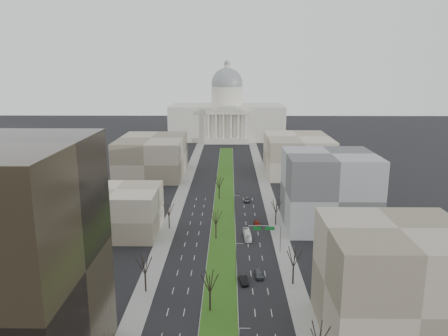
# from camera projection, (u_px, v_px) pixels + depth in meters

# --- Properties ---
(ground) EXTENTS (600.00, 600.00, 0.00)m
(ground) POSITION_uv_depth(u_px,v_px,m) (224.00, 199.00, 170.54)
(ground) COLOR black
(ground) RESTS_ON ground
(median) EXTENTS (8.00, 222.03, 0.20)m
(median) POSITION_uv_depth(u_px,v_px,m) (224.00, 200.00, 169.53)
(median) COLOR #999993
(median) RESTS_ON ground
(sidewalk_left) EXTENTS (5.00, 330.00, 0.15)m
(sidewalk_left) POSITION_uv_depth(u_px,v_px,m) (171.00, 221.00, 146.40)
(sidewalk_left) COLOR gray
(sidewalk_left) RESTS_ON ground
(sidewalk_right) EXTENTS (5.00, 330.00, 0.15)m
(sidewalk_right) POSITION_uv_depth(u_px,v_px,m) (276.00, 222.00, 145.95)
(sidewalk_right) COLOR gray
(sidewalk_right) RESTS_ON ground
(capitol) EXTENTS (80.00, 46.00, 55.00)m
(capitol) POSITION_uv_depth(u_px,v_px,m) (227.00, 116.00, 312.53)
(capitol) COLOR beige
(capitol) RESTS_ON ground
(building_beige_left) EXTENTS (26.00, 22.00, 14.00)m
(building_beige_left) POSITION_uv_depth(u_px,v_px,m) (117.00, 211.00, 135.29)
(building_beige_left) COLOR tan
(building_beige_left) RESTS_ON ground
(building_tan_right) EXTENTS (26.00, 24.00, 22.00)m
(building_tan_right) POSITION_uv_depth(u_px,v_px,m) (394.00, 283.00, 81.91)
(building_tan_right) COLOR gray
(building_tan_right) RESTS_ON ground
(building_grey_right) EXTENTS (28.00, 26.00, 24.00)m
(building_grey_right) POSITION_uv_depth(u_px,v_px,m) (329.00, 190.00, 140.11)
(building_grey_right) COLOR #57595C
(building_grey_right) RESTS_ON ground
(building_far_left) EXTENTS (30.00, 40.00, 18.00)m
(building_far_left) POSITION_uv_depth(u_px,v_px,m) (152.00, 156.00, 207.90)
(building_far_left) COLOR gray
(building_far_left) RESTS_ON ground
(building_far_right) EXTENTS (30.00, 40.00, 18.00)m
(building_far_right) POSITION_uv_depth(u_px,v_px,m) (297.00, 155.00, 211.87)
(building_far_right) COLOR tan
(building_far_right) RESTS_ON ground
(tree_left_mid) EXTENTS (5.40, 5.40, 9.72)m
(tree_left_mid) POSITION_uv_depth(u_px,v_px,m) (145.00, 264.00, 99.05)
(tree_left_mid) COLOR black
(tree_left_mid) RESTS_ON ground
(tree_left_far) EXTENTS (5.28, 5.28, 9.50)m
(tree_left_far) POSITION_uv_depth(u_px,v_px,m) (169.00, 209.00, 138.04)
(tree_left_far) COLOR black
(tree_left_far) RESTS_ON ground
(tree_right_near) EXTENTS (5.16, 5.16, 9.29)m
(tree_right_near) POSITION_uv_depth(u_px,v_px,m) (319.00, 335.00, 73.36)
(tree_right_near) COLOR black
(tree_right_near) RESTS_ON ground
(tree_right_mid) EXTENTS (5.52, 5.52, 9.94)m
(tree_right_mid) POSITION_uv_depth(u_px,v_px,m) (294.00, 256.00, 102.47)
(tree_right_mid) COLOR black
(tree_right_mid) RESTS_ON ground
(tree_right_far) EXTENTS (5.04, 5.04, 9.07)m
(tree_right_far) POSITION_uv_depth(u_px,v_px,m) (276.00, 206.00, 141.57)
(tree_right_far) COLOR black
(tree_right_far) RESTS_ON ground
(tree_median_a) EXTENTS (5.40, 5.40, 9.72)m
(tree_median_a) POSITION_uv_depth(u_px,v_px,m) (210.00, 281.00, 91.06)
(tree_median_a) COLOR black
(tree_median_a) RESTS_ON ground
(tree_median_b) EXTENTS (5.40, 5.40, 9.72)m
(tree_median_b) POSITION_uv_depth(u_px,v_px,m) (216.00, 217.00, 130.02)
(tree_median_b) COLOR black
(tree_median_b) RESTS_ON ground
(tree_median_c) EXTENTS (5.40, 5.40, 9.72)m
(tree_median_c) POSITION_uv_depth(u_px,v_px,m) (219.00, 182.00, 168.98)
(tree_median_c) COLOR black
(tree_median_c) RESTS_ON ground
(streetlamp_median_b) EXTENTS (1.90, 0.20, 9.16)m
(streetlamp_median_b) POSITION_uv_depth(u_px,v_px,m) (236.00, 260.00, 106.09)
(streetlamp_median_b) COLOR gray
(streetlamp_median_b) RESTS_ON ground
(streetlamp_median_c) EXTENTS (1.90, 0.20, 9.16)m
(streetlamp_median_c) POSITION_uv_depth(u_px,v_px,m) (235.00, 208.00, 145.05)
(streetlamp_median_c) COLOR gray
(streetlamp_median_c) RESTS_ON ground
(mast_arm_signs) EXTENTS (9.12, 0.24, 8.09)m
(mast_arm_signs) POSITION_uv_depth(u_px,v_px,m) (271.00, 232.00, 120.31)
(mast_arm_signs) COLOR gray
(mast_arm_signs) RESTS_ON ground
(car_grey_near) EXTENTS (2.50, 5.17, 1.70)m
(car_grey_near) POSITION_uv_depth(u_px,v_px,m) (259.00, 274.00, 107.61)
(car_grey_near) COLOR #4C5054
(car_grey_near) RESTS_ON ground
(car_black) EXTENTS (2.51, 5.35, 1.70)m
(car_black) POSITION_uv_depth(u_px,v_px,m) (243.00, 279.00, 104.75)
(car_black) COLOR black
(car_black) RESTS_ON ground
(car_red) EXTENTS (2.31, 4.56, 1.27)m
(car_red) POSITION_uv_depth(u_px,v_px,m) (257.00, 224.00, 142.50)
(car_red) COLOR maroon
(car_red) RESTS_ON ground
(car_grey_far) EXTENTS (2.40, 5.02, 1.38)m
(car_grey_far) POSITION_uv_depth(u_px,v_px,m) (247.00, 200.00, 167.85)
(car_grey_far) COLOR #54585D
(car_grey_far) RESTS_ON ground
(box_van) EXTENTS (2.45, 8.33, 2.29)m
(box_van) POSITION_uv_depth(u_px,v_px,m) (247.00, 235.00, 131.74)
(box_van) COLOR white
(box_van) RESTS_ON ground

